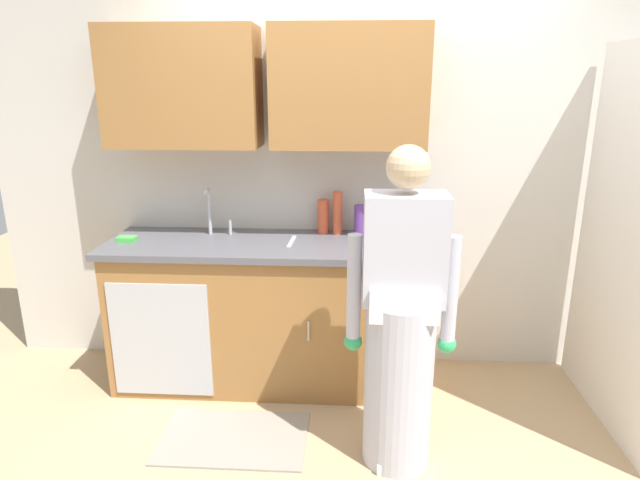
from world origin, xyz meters
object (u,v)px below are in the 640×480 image
at_px(bottle_dish_liquid, 360,221).
at_px(person_at_sink, 400,337).
at_px(bottle_cleaner_spray, 393,218).
at_px(knife_on_counter, 292,241).
at_px(bottle_water_short, 323,216).
at_px(sponge, 127,239).
at_px(sink, 211,242).
at_px(bottle_water_tall, 381,221).
at_px(bottle_soap, 338,213).
at_px(cup_by_sink, 401,244).

bearing_deg(bottle_dish_liquid, person_at_sink, -77.61).
xyz_separation_m(bottle_cleaner_spray, knife_on_counter, (-0.62, -0.16, -0.12)).
xyz_separation_m(bottle_water_short, bottle_cleaner_spray, (0.44, -0.06, 0.01)).
relative_size(person_at_sink, sponge, 14.73).
relative_size(bottle_water_short, knife_on_counter, 0.91).
height_order(person_at_sink, knife_on_counter, person_at_sink).
height_order(sink, knife_on_counter, sink).
relative_size(sink, bottle_dish_liquid, 2.44).
bearing_deg(bottle_water_short, bottle_dish_liquid, -18.07).
xyz_separation_m(bottle_water_short, sponge, (-1.20, -0.27, -0.09)).
bearing_deg(bottle_cleaner_spray, bottle_dish_liquid, -176.10).
bearing_deg(sponge, bottle_water_tall, 9.90).
height_order(bottle_cleaner_spray, knife_on_counter, bottle_cleaner_spray).
xyz_separation_m(bottle_water_tall, bottle_soap, (-0.28, -0.02, 0.06)).
bearing_deg(bottle_water_tall, bottle_dish_liquid, -149.75).
distance_m(cup_by_sink, sponge, 1.67).
distance_m(knife_on_counter, sponge, 1.02).
relative_size(bottle_cleaner_spray, knife_on_counter, 1.01).
xyz_separation_m(bottle_soap, sponge, (-1.29, -0.25, -0.12)).
distance_m(person_at_sink, bottle_dish_liquid, 0.98).
bearing_deg(sink, bottle_cleaner_spray, 7.74).
bearing_deg(person_at_sink, bottle_water_tall, 93.57).
bearing_deg(bottle_dish_liquid, knife_on_counter, -160.93).
distance_m(person_at_sink, cup_by_sink, 0.67).
distance_m(bottle_water_tall, cup_by_sink, 0.39).
xyz_separation_m(cup_by_sink, sponge, (-1.66, 0.10, -0.03)).
relative_size(person_at_sink, bottle_soap, 5.86).
distance_m(bottle_dish_liquid, bottle_water_tall, 0.16).
distance_m(bottle_cleaner_spray, knife_on_counter, 0.65).
distance_m(person_at_sink, bottle_soap, 1.08).
relative_size(bottle_soap, bottle_water_short, 1.26).
bearing_deg(sink, bottle_water_tall, 11.68).
height_order(person_at_sink, bottle_dish_liquid, person_at_sink).
xyz_separation_m(sink, sponge, (-0.51, -0.06, 0.03)).
relative_size(bottle_cleaner_spray, sponge, 2.21).
height_order(bottle_dish_liquid, bottle_cleaner_spray, bottle_cleaner_spray).
distance_m(bottle_dish_liquid, cup_by_sink, 0.38).
bearing_deg(bottle_soap, person_at_sink, -70.44).
bearing_deg(bottle_soap, knife_on_counter, -144.08).
xyz_separation_m(person_at_sink, cup_by_sink, (0.04, 0.60, 0.29)).
height_order(bottle_water_short, cup_by_sink, bottle_water_short).
bearing_deg(bottle_dish_liquid, bottle_water_short, 161.93).
distance_m(person_at_sink, bottle_water_tall, 1.03).
xyz_separation_m(bottle_dish_liquid, sponge, (-1.43, -0.19, -0.09)).
xyz_separation_m(knife_on_counter, sponge, (-1.01, -0.05, 0.01)).
relative_size(person_at_sink, knife_on_counter, 6.75).
xyz_separation_m(bottle_dish_liquid, bottle_cleaner_spray, (0.21, 0.01, 0.02)).
bearing_deg(bottle_cleaner_spray, bottle_water_tall, 138.02).
height_order(sink, person_at_sink, person_at_sink).
bearing_deg(person_at_sink, sink, 145.95).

